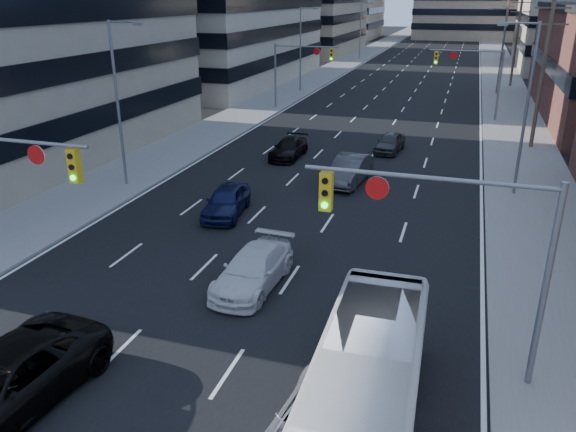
{
  "coord_description": "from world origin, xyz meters",
  "views": [
    {
      "loc": [
        7.52,
        -6.25,
        10.19
      ],
      "look_at": [
        1.4,
        13.04,
        2.2
      ],
      "focal_mm": 35.0,
      "sensor_mm": 36.0,
      "label": 1
    }
  ],
  "objects_px": {
    "black_pickup": "(2,382)",
    "sedan_blue": "(226,201)",
    "white_van": "(253,269)",
    "silver_suv": "(317,430)",
    "transit_bus": "(359,415)"
  },
  "relations": [
    {
      "from": "black_pickup",
      "to": "sedan_blue",
      "type": "distance_m",
      "value": 14.71
    },
    {
      "from": "black_pickup",
      "to": "white_van",
      "type": "relative_size",
      "value": 1.26
    },
    {
      "from": "white_van",
      "to": "silver_suv",
      "type": "relative_size",
      "value": 0.99
    },
    {
      "from": "black_pickup",
      "to": "sedan_blue",
      "type": "height_order",
      "value": "black_pickup"
    },
    {
      "from": "black_pickup",
      "to": "sedan_blue",
      "type": "xyz_separation_m",
      "value": [
        -0.09,
        14.71,
        -0.11
      ]
    },
    {
      "from": "white_van",
      "to": "silver_suv",
      "type": "bearing_deg",
      "value": -56.27
    },
    {
      "from": "black_pickup",
      "to": "silver_suv",
      "type": "xyz_separation_m",
      "value": [
        8.18,
        0.99,
        -0.16
      ]
    },
    {
      "from": "white_van",
      "to": "transit_bus",
      "type": "bearing_deg",
      "value": -51.2
    },
    {
      "from": "silver_suv",
      "to": "transit_bus",
      "type": "distance_m",
      "value": 1.23
    },
    {
      "from": "black_pickup",
      "to": "transit_bus",
      "type": "relative_size",
      "value": 0.59
    },
    {
      "from": "transit_bus",
      "to": "sedan_blue",
      "type": "xyz_separation_m",
      "value": [
        -9.25,
        13.78,
        -0.7
      ]
    },
    {
      "from": "transit_bus",
      "to": "sedan_blue",
      "type": "bearing_deg",
      "value": 122.37
    },
    {
      "from": "transit_bus",
      "to": "silver_suv",
      "type": "bearing_deg",
      "value": 175.12
    },
    {
      "from": "transit_bus",
      "to": "white_van",
      "type": "bearing_deg",
      "value": 124.7
    },
    {
      "from": "white_van",
      "to": "transit_bus",
      "type": "xyz_separation_m",
      "value": [
        5.37,
        -7.33,
        0.74
      ]
    }
  ]
}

